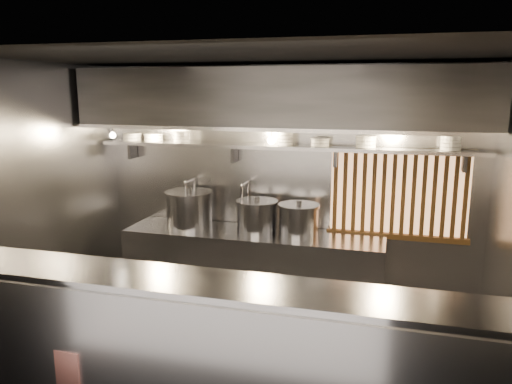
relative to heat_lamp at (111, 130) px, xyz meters
The scene contains 24 objects.
floor 2.93m from the heat_lamp, 24.14° to the right, with size 4.50×4.50×0.00m, color black.
ceiling 2.21m from the heat_lamp, 24.14° to the right, with size 4.50×4.50×0.00m, color black.
wall_back 2.11m from the heat_lamp, 18.89° to the left, with size 4.50×4.50×0.00m, color gray.
wall_left 1.14m from the heat_lamp, 112.49° to the right, with size 3.00×3.00×0.00m, color gray.
serving_counter 3.02m from the heat_lamp, 43.63° to the right, with size 4.50×0.56×1.13m.
cooking_bench 2.29m from the heat_lamp, ahead, with size 3.00×0.70×0.90m, color #A0A0A5.
bowl_shelf 1.96m from the heat_lamp, 13.90° to the left, with size 4.40×0.34×0.04m, color #A0A0A5.
exhaust_hood 1.95m from the heat_lamp, ahead, with size 4.40×0.81×0.65m.
wood_screen 3.33m from the heat_lamp, 10.66° to the left, with size 1.56×0.09×1.04m.
faucet_left 1.18m from the heat_lamp, 34.60° to the left, with size 0.04×0.30×0.50m.
faucet_right 1.71m from the heat_lamp, 19.61° to the left, with size 0.04×0.30×0.50m.
heat_lamp is the anchor object (origin of this frame).
pendant_bulb 1.83m from the heat_lamp, 11.00° to the left, with size 0.09×0.09×0.19m.
stock_pot_left 1.28m from the heat_lamp, 20.79° to the left, with size 0.65×0.65×0.47m.
stock_pot_mid 1.94m from the heat_lamp, 10.87° to the left, with size 0.56×0.56×0.41m.
stock_pot_right 2.37m from the heat_lamp, ahead, with size 0.60×0.60×0.40m.
red_placard 2.78m from the heat_lamp, 69.95° to the right, with size 0.24×0.02×0.33m, color red.
bowl_stack_0 0.48m from the heat_lamp, 90.30° to the left, with size 0.24×0.24×0.09m.
bowl_stack_1 0.56m from the heat_lamp, 58.50° to the left, with size 0.24×0.24×0.09m.
bowl_stack_2 0.82m from the heat_lamp, 35.50° to the left, with size 0.20×0.20×0.13m.
bowl_stack_3 1.99m from the heat_lamp, 13.67° to the left, with size 0.20×0.20×0.17m.
bowl_stack_4 2.38m from the heat_lamp, 11.42° to the left, with size 0.22×0.22×0.09m.
bowl_stack_5 2.87m from the heat_lamp, ahead, with size 0.23×0.23×0.13m.
bowl_stack_6 3.72m from the heat_lamp, ahead, with size 0.22×0.22×0.17m.
Camera 1 is at (1.21, -4.21, 2.53)m, focal length 35.00 mm.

